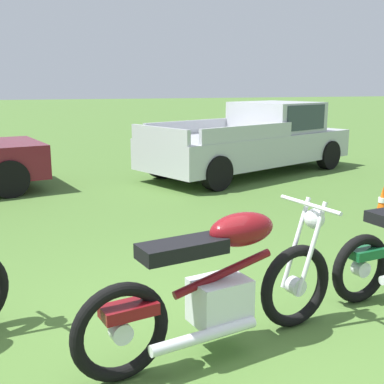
# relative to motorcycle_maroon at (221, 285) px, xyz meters

# --- Properties ---
(ground_plane) EXTENTS (120.00, 120.00, 0.00)m
(ground_plane) POSITION_rel_motorcycle_maroon_xyz_m (-0.04, 0.06, -0.50)
(ground_plane) COLOR #476B2D
(motorcycle_maroon) EXTENTS (2.11, 0.80, 1.02)m
(motorcycle_maroon) POSITION_rel_motorcycle_maroon_xyz_m (0.00, 0.00, 0.00)
(motorcycle_maroon) COLOR black
(motorcycle_maroon) RESTS_ON ground
(pickup_truck_silver) EXTENTS (5.18, 3.49, 1.49)m
(pickup_truck_silver) POSITION_rel_motorcycle_maroon_xyz_m (3.46, 6.57, 0.26)
(pickup_truck_silver) COLOR #B2B5BA
(pickup_truck_silver) RESTS_ON ground
(traffic_cone) EXTENTS (0.25, 0.25, 0.46)m
(traffic_cone) POSITION_rel_motorcycle_maroon_xyz_m (3.55, 2.63, -0.29)
(traffic_cone) COLOR #EA590F
(traffic_cone) RESTS_ON ground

